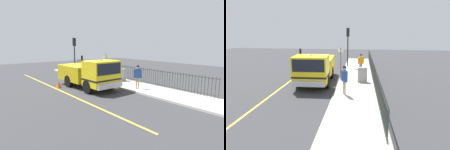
% 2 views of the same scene
% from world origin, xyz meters
% --- Properties ---
extents(ground_plane, '(45.73, 45.73, 0.00)m').
position_xyz_m(ground_plane, '(0.00, 0.00, 0.00)').
color(ground_plane, '#38383A').
rests_on(ground_plane, ground).
extents(sidewalk_slab, '(2.78, 20.79, 0.14)m').
position_xyz_m(sidewalk_slab, '(2.91, 0.00, 0.07)').
color(sidewalk_slab, beige).
rests_on(sidewalk_slab, ground).
extents(lane_marking, '(0.12, 18.71, 0.01)m').
position_xyz_m(lane_marking, '(-2.35, 0.00, 0.00)').
color(lane_marking, yellow).
rests_on(lane_marking, ground).
extents(work_truck, '(2.45, 5.89, 2.64)m').
position_xyz_m(work_truck, '(-0.21, -1.12, 1.25)').
color(work_truck, yellow).
rests_on(work_truck, ground).
extents(worker_standing, '(0.42, 0.60, 1.79)m').
position_xyz_m(worker_standing, '(2.18, -3.85, 1.24)').
color(worker_standing, '#264C99').
rests_on(worker_standing, sidewalk_slab).
extents(pedestrian_distant, '(0.53, 0.45, 1.69)m').
position_xyz_m(pedestrian_distant, '(3.15, 2.28, 1.17)').
color(pedestrian_distant, orange).
rests_on(pedestrian_distant, sidewalk_slab).
extents(iron_fence, '(0.04, 17.70, 1.32)m').
position_xyz_m(iron_fence, '(4.10, 0.00, 0.81)').
color(iron_fence, '#2D332D').
rests_on(iron_fence, sidewalk_slab).
extents(traffic_light_near, '(0.30, 0.21, 3.93)m').
position_xyz_m(traffic_light_near, '(1.78, 5.15, 2.93)').
color(traffic_light_near, black).
rests_on(traffic_light_near, sidewalk_slab).
extents(utility_cabinet, '(0.71, 0.36, 1.10)m').
position_xyz_m(utility_cabinet, '(3.28, -0.86, 0.69)').
color(utility_cabinet, gray).
rests_on(utility_cabinet, sidewalk_slab).
extents(traffic_cone, '(0.39, 0.39, 0.56)m').
position_xyz_m(traffic_cone, '(-2.03, 0.74, 0.28)').
color(traffic_cone, orange).
rests_on(traffic_cone, ground).
extents(street_sign, '(0.43, 0.31, 2.51)m').
position_xyz_m(street_sign, '(1.64, -0.68, 1.69)').
color(street_sign, '#4C4C4C').
rests_on(street_sign, sidewalk_slab).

